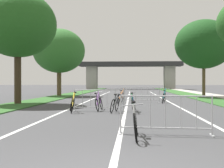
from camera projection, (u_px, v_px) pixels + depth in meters
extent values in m
cube|color=#2D5B26|center=(69.00, 95.00, 32.71)|extent=(2.40, 69.07, 0.05)
cube|color=#2D5B26|center=(190.00, 95.00, 31.84)|extent=(2.40, 69.07, 0.05)
cube|color=#ADA89E|center=(211.00, 95.00, 31.69)|extent=(1.90, 69.07, 0.08)
cube|color=silver|center=(128.00, 99.00, 24.02)|extent=(0.14, 39.96, 0.01)
cube|color=silver|center=(165.00, 100.00, 23.82)|extent=(0.14, 39.96, 0.01)
cube|color=silver|center=(92.00, 99.00, 24.21)|extent=(0.14, 39.96, 0.01)
cube|color=#2D2D30|center=(130.00, 64.00, 61.01)|extent=(20.94, 4.08, 0.86)
cube|color=#9E9B93|center=(92.00, 78.00, 61.55)|extent=(2.14, 2.40, 4.69)
cube|color=#9E9B93|center=(169.00, 78.00, 60.49)|extent=(2.14, 2.40, 4.69)
cylinder|color=#3D2D1E|center=(18.00, 79.00, 18.95)|extent=(0.43, 0.43, 3.24)
ellipsoid|color=#23561E|center=(18.00, 24.00, 18.93)|extent=(4.93, 4.93, 4.19)
cylinder|color=brown|center=(59.00, 83.00, 30.02)|extent=(0.44, 0.44, 2.61)
ellipsoid|color=#2D6628|center=(59.00, 51.00, 30.01)|extent=(5.23, 5.23, 4.44)
cylinder|color=brown|center=(204.00, 82.00, 27.23)|extent=(0.29, 0.29, 2.91)
ellipsoid|color=#194719|center=(204.00, 44.00, 27.21)|extent=(5.27, 5.27, 4.48)
cylinder|color=#ADADB2|center=(121.00, 114.00, 8.03)|extent=(0.04, 0.04, 1.05)
cube|color=#ADADB2|center=(121.00, 133.00, 8.03)|extent=(0.09, 0.44, 0.03)
cylinder|color=#ADADB2|center=(212.00, 116.00, 7.73)|extent=(0.04, 0.04, 1.05)
cube|color=#ADADB2|center=(212.00, 135.00, 7.73)|extent=(0.09, 0.44, 0.03)
cylinder|color=#ADADB2|center=(166.00, 96.00, 7.87)|extent=(2.39, 0.18, 0.04)
cylinder|color=#ADADB2|center=(165.00, 128.00, 7.88)|extent=(2.39, 0.18, 0.04)
cylinder|color=#ADADB2|center=(135.00, 111.00, 7.98)|extent=(0.02, 0.02, 0.87)
cylinder|color=#ADADB2|center=(150.00, 111.00, 7.93)|extent=(0.02, 0.02, 0.87)
cylinder|color=#ADADB2|center=(166.00, 112.00, 7.88)|extent=(0.02, 0.02, 0.87)
cylinder|color=#ADADB2|center=(181.00, 112.00, 7.83)|extent=(0.02, 0.02, 0.87)
cylinder|color=#ADADB2|center=(196.00, 112.00, 7.78)|extent=(0.02, 0.02, 0.87)
cylinder|color=#ADADB2|center=(74.00, 100.00, 14.40)|extent=(0.04, 0.04, 1.05)
cube|color=#ADADB2|center=(74.00, 111.00, 14.40)|extent=(0.07, 0.44, 0.03)
cylinder|color=#ADADB2|center=(124.00, 100.00, 14.18)|extent=(0.04, 0.04, 1.05)
cube|color=#ADADB2|center=(124.00, 111.00, 14.18)|extent=(0.07, 0.44, 0.03)
cylinder|color=#ADADB2|center=(99.00, 90.00, 14.28)|extent=(2.39, 0.10, 0.04)
cylinder|color=#ADADB2|center=(99.00, 107.00, 14.29)|extent=(2.39, 0.10, 0.04)
cylinder|color=#ADADB2|center=(83.00, 98.00, 14.36)|extent=(0.02, 0.02, 0.87)
cylinder|color=#ADADB2|center=(91.00, 98.00, 14.32)|extent=(0.02, 0.02, 0.87)
cylinder|color=#ADADB2|center=(99.00, 98.00, 14.29)|extent=(0.02, 0.02, 0.87)
cylinder|color=#ADADB2|center=(107.00, 98.00, 14.25)|extent=(0.02, 0.02, 0.87)
cylinder|color=#ADADB2|center=(115.00, 99.00, 14.21)|extent=(0.02, 0.02, 0.87)
cylinder|color=#ADADB2|center=(124.00, 95.00, 20.43)|extent=(0.04, 0.04, 1.05)
cube|color=#ADADB2|center=(124.00, 102.00, 20.44)|extent=(0.07, 0.44, 0.03)
cylinder|color=#ADADB2|center=(159.00, 95.00, 20.32)|extent=(0.04, 0.04, 1.05)
cube|color=#ADADB2|center=(159.00, 102.00, 20.33)|extent=(0.07, 0.44, 0.03)
cylinder|color=#ADADB2|center=(142.00, 88.00, 20.38)|extent=(2.39, 0.09, 0.04)
cylinder|color=#ADADB2|center=(142.00, 100.00, 20.38)|extent=(2.39, 0.09, 0.04)
cylinder|color=#ADADB2|center=(130.00, 94.00, 20.42)|extent=(0.02, 0.02, 0.87)
cylinder|color=#ADADB2|center=(136.00, 94.00, 20.40)|extent=(0.02, 0.02, 0.87)
cylinder|color=#ADADB2|center=(142.00, 94.00, 20.38)|extent=(0.02, 0.02, 0.87)
cylinder|color=#ADADB2|center=(148.00, 94.00, 20.36)|extent=(0.02, 0.02, 0.87)
cylinder|color=#ADADB2|center=(153.00, 94.00, 20.34)|extent=(0.02, 0.02, 0.87)
torus|color=black|center=(133.00, 105.00, 14.06)|extent=(0.11, 0.61, 0.61)
torus|color=black|center=(132.00, 104.00, 15.06)|extent=(0.11, 0.61, 0.61)
cylinder|color=#1E7238|center=(132.00, 99.00, 14.53)|extent=(0.13, 0.98, 0.58)
cylinder|color=#1E7238|center=(132.00, 99.00, 14.34)|extent=(0.10, 0.12, 0.62)
cylinder|color=#1E7238|center=(133.00, 106.00, 14.22)|extent=(0.04, 0.33, 0.07)
cylinder|color=#1E7238|center=(132.00, 98.00, 15.03)|extent=(0.09, 0.10, 0.55)
cube|color=black|center=(132.00, 93.00, 14.30)|extent=(0.11, 0.24, 0.06)
cylinder|color=#99999E|center=(131.00, 93.00, 15.01)|extent=(0.44, 0.05, 0.06)
torus|color=black|center=(119.00, 98.00, 19.58)|extent=(0.26, 0.66, 0.65)
torus|color=black|center=(122.00, 98.00, 20.57)|extent=(0.26, 0.66, 0.65)
cylinder|color=orange|center=(121.00, 94.00, 20.03)|extent=(0.31, 0.97, 0.66)
cylinder|color=orange|center=(121.00, 95.00, 19.85)|extent=(0.13, 0.14, 0.59)
cylinder|color=orange|center=(120.00, 99.00, 19.74)|extent=(0.08, 0.33, 0.08)
cylinder|color=orange|center=(123.00, 93.00, 20.53)|extent=(0.14, 0.11, 0.63)
cube|color=black|center=(121.00, 90.00, 19.80)|extent=(0.15, 0.25, 0.07)
cylinder|color=#99999E|center=(124.00, 89.00, 20.49)|extent=(0.51, 0.11, 0.11)
torus|color=black|center=(136.00, 122.00, 7.93)|extent=(0.13, 0.69, 0.69)
torus|color=black|center=(135.00, 128.00, 6.85)|extent=(0.13, 0.69, 0.69)
cylinder|color=silver|center=(134.00, 114.00, 7.42)|extent=(0.12, 1.05, 0.56)
cylinder|color=silver|center=(135.00, 114.00, 7.62)|extent=(0.11, 0.13, 0.59)
cylinder|color=silver|center=(136.00, 123.00, 7.76)|extent=(0.03, 0.35, 0.08)
cylinder|color=silver|center=(134.00, 116.00, 6.88)|extent=(0.10, 0.10, 0.53)
cube|color=black|center=(133.00, 102.00, 7.66)|extent=(0.11, 0.24, 0.06)
cylinder|color=#99999E|center=(133.00, 105.00, 6.90)|extent=(0.48, 0.04, 0.08)
torus|color=black|center=(97.00, 105.00, 14.20)|extent=(0.20, 0.63, 0.62)
torus|color=black|center=(101.00, 103.00, 15.26)|extent=(0.20, 0.63, 0.62)
cylinder|color=#662884|center=(98.00, 98.00, 14.71)|extent=(0.08, 1.04, 0.62)
cylinder|color=#662884|center=(97.00, 99.00, 14.51)|extent=(0.17, 0.12, 0.60)
cylinder|color=#662884|center=(98.00, 105.00, 14.37)|extent=(0.06, 0.35, 0.07)
cylinder|color=#662884|center=(100.00, 98.00, 15.24)|extent=(0.16, 0.08, 0.59)
cube|color=black|center=(96.00, 93.00, 14.48)|extent=(0.12, 0.25, 0.07)
cylinder|color=#99999E|center=(99.00, 92.00, 15.22)|extent=(0.52, 0.06, 0.13)
torus|color=black|center=(112.00, 106.00, 13.39)|extent=(0.26, 0.66, 0.64)
torus|color=black|center=(117.00, 104.00, 14.35)|extent=(0.26, 0.66, 0.64)
cylinder|color=black|center=(116.00, 100.00, 13.83)|extent=(0.29, 0.93, 0.55)
cylinder|color=black|center=(115.00, 101.00, 13.65)|extent=(0.13, 0.13, 0.56)
cylinder|color=black|center=(113.00, 106.00, 13.55)|extent=(0.07, 0.32, 0.08)
cylinder|color=black|center=(118.00, 99.00, 14.31)|extent=(0.12, 0.11, 0.52)
cube|color=black|center=(116.00, 95.00, 13.61)|extent=(0.15, 0.25, 0.07)
cylinder|color=#99999E|center=(119.00, 94.00, 14.28)|extent=(0.43, 0.10, 0.10)
torus|color=black|center=(73.00, 106.00, 13.31)|extent=(0.35, 0.70, 0.67)
torus|color=black|center=(72.00, 104.00, 14.35)|extent=(0.35, 0.70, 0.67)
cylinder|color=gold|center=(73.00, 99.00, 13.82)|extent=(0.17, 1.03, 0.60)
cylinder|color=gold|center=(74.00, 99.00, 13.62)|extent=(0.20, 0.08, 0.66)
cylinder|color=gold|center=(72.00, 106.00, 13.48)|extent=(0.12, 0.34, 0.08)
cylinder|color=gold|center=(73.00, 98.00, 14.34)|extent=(0.17, 0.05, 0.58)
cube|color=black|center=(75.00, 92.00, 13.59)|extent=(0.16, 0.26, 0.07)
cylinder|color=#99999E|center=(74.00, 92.00, 14.32)|extent=(0.43, 0.13, 0.12)
torus|color=black|center=(163.00, 98.00, 19.39)|extent=(0.26, 0.68, 0.67)
torus|color=black|center=(165.00, 98.00, 20.42)|extent=(0.26, 0.68, 0.67)
cylinder|color=#197A7F|center=(164.00, 93.00, 19.87)|extent=(0.33, 1.01, 0.67)
cylinder|color=#197A7F|center=(164.00, 95.00, 19.68)|extent=(0.10, 0.14, 0.58)
cylinder|color=#197A7F|center=(163.00, 99.00, 19.56)|extent=(0.09, 0.34, 0.08)
cylinder|color=#197A7F|center=(165.00, 93.00, 20.38)|extent=(0.11, 0.11, 0.64)
cube|color=black|center=(164.00, 90.00, 19.63)|extent=(0.15, 0.26, 0.06)
cylinder|color=#99999E|center=(166.00, 88.00, 20.35)|extent=(0.51, 0.14, 0.09)
torus|color=black|center=(134.00, 105.00, 14.11)|extent=(0.15, 0.60, 0.60)
torus|color=black|center=(134.00, 107.00, 13.15)|extent=(0.15, 0.60, 0.60)
cylinder|color=#1E389E|center=(133.00, 101.00, 13.65)|extent=(0.13, 0.93, 0.51)
cylinder|color=#1E389E|center=(133.00, 101.00, 13.84)|extent=(0.15, 0.12, 0.53)
cylinder|color=#1E389E|center=(134.00, 106.00, 13.95)|extent=(0.04, 0.31, 0.07)
cylinder|color=#1E389E|center=(133.00, 102.00, 13.17)|extent=(0.13, 0.09, 0.48)
cube|color=black|center=(132.00, 95.00, 13.87)|extent=(0.11, 0.24, 0.07)
cylinder|color=#99999E|center=(132.00, 96.00, 13.20)|extent=(0.48, 0.03, 0.11)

